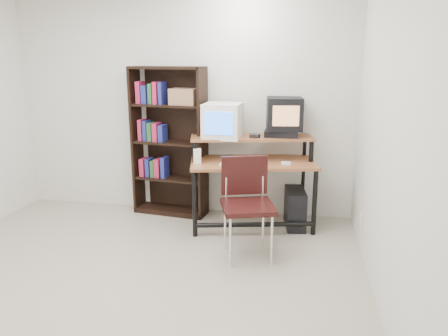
% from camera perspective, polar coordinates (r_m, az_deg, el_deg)
% --- Properties ---
extents(floor, '(4.00, 4.00, 0.01)m').
position_cam_1_polar(floor, '(3.75, -13.26, -15.52)').
color(floor, '#ADA28F').
rests_on(floor, ground).
extents(back_wall, '(4.00, 0.01, 2.60)m').
position_cam_1_polar(back_wall, '(5.17, -5.50, 8.42)').
color(back_wall, silver).
rests_on(back_wall, floor).
extents(right_wall, '(0.01, 4.00, 2.60)m').
position_cam_1_polar(right_wall, '(3.08, 21.76, 3.22)').
color(right_wall, silver).
rests_on(right_wall, floor).
extents(computer_desk, '(1.44, 0.92, 0.98)m').
position_cam_1_polar(computer_desk, '(4.75, 3.73, 0.56)').
color(computer_desk, '#995A32').
rests_on(computer_desk, floor).
extents(crt_monitor, '(0.41, 0.42, 0.38)m').
position_cam_1_polar(crt_monitor, '(4.74, -0.16, 6.19)').
color(crt_monitor, white).
rests_on(crt_monitor, computer_desk).
extents(vcr, '(0.36, 0.26, 0.08)m').
position_cam_1_polar(vcr, '(4.84, 7.49, 4.46)').
color(vcr, black).
rests_on(vcr, computer_desk).
extents(crt_tv, '(0.42, 0.41, 0.35)m').
position_cam_1_polar(crt_tv, '(4.84, 7.88, 7.04)').
color(crt_tv, black).
rests_on(crt_tv, vcr).
extents(cd_spindle, '(0.12, 0.12, 0.05)m').
position_cam_1_polar(cd_spindle, '(4.74, 4.05, 4.16)').
color(cd_spindle, '#26262B').
rests_on(cd_spindle, computer_desk).
extents(keyboard, '(0.48, 0.23, 0.03)m').
position_cam_1_polar(keyboard, '(4.57, 2.53, 0.47)').
color(keyboard, white).
rests_on(keyboard, computer_desk).
extents(mousepad, '(0.28, 0.26, 0.01)m').
position_cam_1_polar(mousepad, '(4.64, 7.98, 0.36)').
color(mousepad, black).
rests_on(mousepad, computer_desk).
extents(mouse, '(0.10, 0.07, 0.03)m').
position_cam_1_polar(mouse, '(4.63, 8.10, 0.58)').
color(mouse, white).
rests_on(mouse, mousepad).
extents(desk_speaker, '(0.10, 0.09, 0.17)m').
position_cam_1_polar(desk_speaker, '(4.62, -3.51, 1.49)').
color(desk_speaker, white).
rests_on(desk_speaker, computer_desk).
extents(pc_tower, '(0.26, 0.47, 0.42)m').
position_cam_1_polar(pc_tower, '(4.89, 9.26, -5.20)').
color(pc_tower, black).
rests_on(pc_tower, floor).
extents(school_chair, '(0.58, 0.58, 0.93)m').
position_cam_1_polar(school_chair, '(4.08, 2.95, -3.66)').
color(school_chair, black).
rests_on(school_chair, floor).
extents(bookshelf, '(0.89, 0.40, 1.73)m').
position_cam_1_polar(bookshelf, '(5.13, -7.08, 3.66)').
color(bookshelf, black).
rests_on(bookshelf, floor).
extents(wall_outlet, '(0.02, 0.08, 0.12)m').
position_cam_1_polar(wall_outlet, '(4.44, 17.46, -6.55)').
color(wall_outlet, beige).
rests_on(wall_outlet, right_wall).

